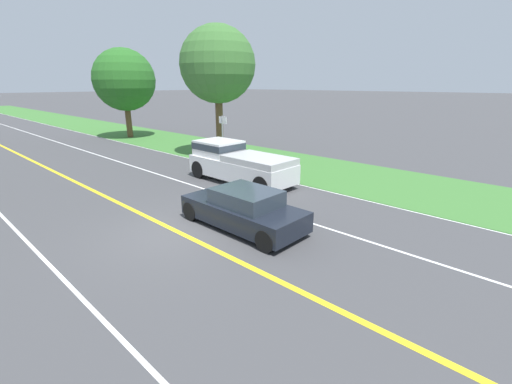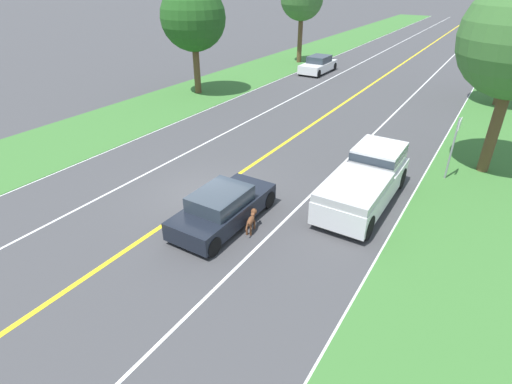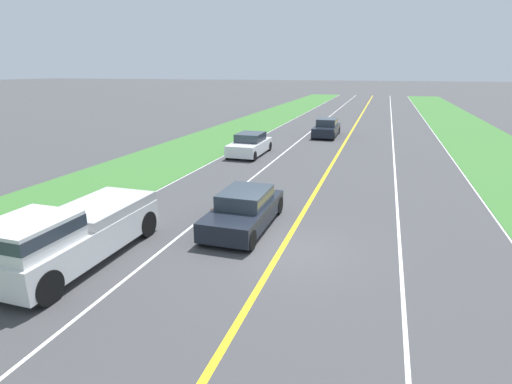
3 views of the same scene
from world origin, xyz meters
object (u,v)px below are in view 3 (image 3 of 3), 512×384
ego_car (244,210)px  dog (214,213)px  car_trailing_mid (327,128)px  car_trailing_near (250,145)px  pickup_truck (71,233)px

ego_car → dog: bearing=6.1°
car_trailing_mid → car_trailing_near: bearing=67.9°
car_trailing_near → car_trailing_mid: 9.81m
dog → pickup_truck: size_ratio=0.19×
ego_car → car_trailing_mid: (0.08, -21.02, 0.04)m
ego_car → car_trailing_mid: size_ratio=0.94×
ego_car → car_trailing_near: (3.78, -11.94, 0.03)m
dog → car_trailing_mid: (-1.02, -21.14, 0.22)m
ego_car → car_trailing_mid: car_trailing_mid is taller
dog → pickup_truck: pickup_truck is taller
ego_car → car_trailing_mid: 21.02m
dog → car_trailing_mid: 21.17m
pickup_truck → car_trailing_mid: size_ratio=1.19×
pickup_truck → car_trailing_near: (0.07, -16.07, -0.29)m
dog → car_trailing_near: (2.68, -12.06, 0.20)m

